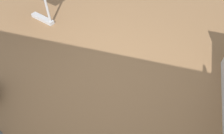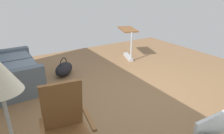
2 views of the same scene
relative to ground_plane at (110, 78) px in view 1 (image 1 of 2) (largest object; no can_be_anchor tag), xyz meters
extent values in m
plane|color=olive|center=(0.00, 0.00, 0.00)|extent=(7.03, 7.03, 0.00)
cube|color=#B2B5BA|center=(1.90, -1.18, 0.04)|extent=(0.61, 0.31, 0.08)
cylinder|color=black|center=(1.65, -1.09, 0.03)|extent=(0.07, 0.07, 0.06)
cylinder|color=black|center=(2.14, -1.26, 0.03)|extent=(0.07, 0.07, 0.06)
cylinder|color=#B2B5BA|center=(1.65, -1.09, 0.45)|extent=(0.05, 0.05, 0.74)
camera|label=1|loc=(-0.64, 2.08, 2.64)|focal=32.98mm
camera|label=2|loc=(-2.51, 2.08, 1.93)|focal=31.70mm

